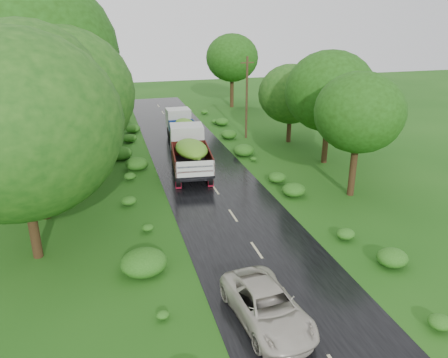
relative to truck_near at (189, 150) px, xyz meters
name	(u,v)px	position (x,y,z in m)	size (l,w,h in m)	color
ground	(290,299)	(0.91, -15.82, -1.67)	(120.00, 120.00, 0.00)	#174A0F
road	(250,241)	(0.91, -10.82, -1.66)	(6.50, 80.00, 0.02)	black
road_lines	(244,231)	(0.91, -9.82, -1.65)	(0.12, 69.60, 0.00)	#BFB78C
truck_near	(189,150)	(0.00, 0.00, 0.00)	(3.19, 7.23, 2.95)	black
truck_far	(182,126)	(0.93, 7.96, -0.22)	(2.22, 6.12, 2.56)	black
car	(267,306)	(-0.49, -16.85, -0.98)	(2.22, 4.81, 1.34)	beige
utility_pole	(247,97)	(6.77, 7.57, 2.08)	(1.27, 0.27, 7.27)	#382616
trees_left	(46,72)	(-9.34, 4.91, 5.12)	(7.17, 34.95, 10.44)	black
trees_right	(290,84)	(9.73, 5.10, 3.50)	(4.85, 31.46, 7.37)	black
shrubs	(208,175)	(0.91, -1.82, -1.32)	(11.90, 44.00, 0.70)	#215915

